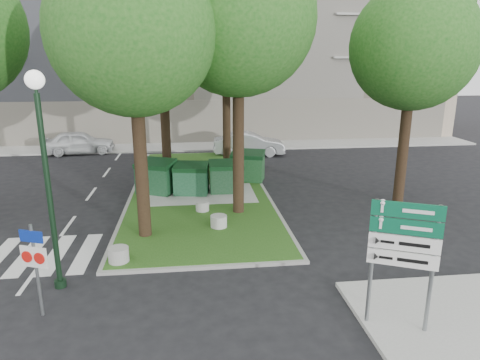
{
  "coord_description": "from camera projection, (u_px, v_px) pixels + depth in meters",
  "views": [
    {
      "loc": [
        0.16,
        -11.64,
        5.99
      ],
      "look_at": [
        1.82,
        2.48,
        2.0
      ],
      "focal_mm": 32.0,
      "sensor_mm": 36.0,
      "label": 1
    }
  ],
  "objects": [
    {
      "name": "bollard_left",
      "position": [
        119.0,
        255.0,
        12.88
      ],
      "size": [
        0.62,
        0.62,
        0.44
      ],
      "primitive_type": "cylinder",
      "color": "#999894",
      "rests_on": "median_island"
    },
    {
      "name": "ground",
      "position": [
        189.0,
        269.0,
        12.73
      ],
      "size": [
        120.0,
        120.0,
        0.0
      ],
      "primitive_type": "plane",
      "color": "black",
      "rests_on": "ground"
    },
    {
      "name": "dumpster_d",
      "position": [
        248.0,
        166.0,
        21.56
      ],
      "size": [
        1.9,
        1.58,
        1.53
      ],
      "rotation": [
        0.0,
        0.0,
        -0.3
      ],
      "color": "#133E1A",
      "rests_on": "median_island"
    },
    {
      "name": "building_sidewalk",
      "position": [
        188.0,
        147.0,
        30.4
      ],
      "size": [
        42.0,
        3.0,
        0.12
      ],
      "primitive_type": "cube",
      "color": "#999993",
      "rests_on": "ground"
    },
    {
      "name": "bollard_mid",
      "position": [
        202.0,
        206.0,
        17.27
      ],
      "size": [
        0.54,
        0.54,
        0.38
      ],
      "primitive_type": "cylinder",
      "color": "#989793",
      "rests_on": "median_island"
    },
    {
      "name": "sidewalk_corner",
      "position": [
        466.0,
        320.0,
        10.1
      ],
      "size": [
        5.0,
        4.0,
        0.12
      ],
      "primitive_type": "cube",
      "color": "#999993",
      "rests_on": "ground"
    },
    {
      "name": "tree_median_near_right",
      "position": [
        241.0,
        2.0,
        15.17
      ],
      "size": [
        5.6,
        5.6,
        11.46
      ],
      "color": "black",
      "rests_on": "ground"
    },
    {
      "name": "traffic_sign_pole",
      "position": [
        35.0,
        258.0,
        10.01
      ],
      "size": [
        0.67,
        0.3,
        2.36
      ],
      "rotation": [
        0.0,
        0.0,
        -0.38
      ],
      "color": "slate",
      "rests_on": "ground"
    },
    {
      "name": "bollard_right",
      "position": [
        219.0,
        221.0,
        15.57
      ],
      "size": [
        0.6,
        0.6,
        0.43
      ],
      "primitive_type": "cylinder",
      "color": "#A6A7A1",
      "rests_on": "median_island"
    },
    {
      "name": "car_white",
      "position": [
        79.0,
        142.0,
        28.24
      ],
      "size": [
        4.71,
        2.41,
        1.54
      ],
      "primitive_type": "imported",
      "rotation": [
        0.0,
        0.0,
        1.71
      ],
      "color": "silver",
      "rests_on": "ground"
    },
    {
      "name": "litter_bin",
      "position": [
        243.0,
        159.0,
        24.64
      ],
      "size": [
        0.43,
        0.43,
        0.76
      ],
      "primitive_type": "cylinder",
      "color": "yellow",
      "rests_on": "median_island"
    },
    {
      "name": "car_silver",
      "position": [
        249.0,
        144.0,
        27.79
      ],
      "size": [
        4.71,
        1.98,
        1.51
      ],
      "primitive_type": "imported",
      "rotation": [
        0.0,
        0.0,
        1.49
      ],
      "color": "#A1A5A9",
      "rests_on": "ground"
    },
    {
      "name": "dumpster_c",
      "position": [
        226.0,
        177.0,
        19.67
      ],
      "size": [
        1.56,
        1.09,
        1.45
      ],
      "rotation": [
        0.0,
        0.0,
        -0.0
      ],
      "color": "black",
      "rests_on": "median_island"
    },
    {
      "name": "tree_median_mid",
      "position": [
        163.0,
        38.0,
        19.41
      ],
      "size": [
        4.8,
        4.8,
        9.99
      ],
      "color": "black",
      "rests_on": "ground"
    },
    {
      "name": "tree_median_far",
      "position": [
        227.0,
        14.0,
        22.27
      ],
      "size": [
        5.8,
        5.8,
        11.93
      ],
      "color": "black",
      "rests_on": "ground"
    },
    {
      "name": "tree_median_near_left",
      "position": [
        135.0,
        15.0,
        13.04
      ],
      "size": [
        5.2,
        5.2,
        10.53
      ],
      "color": "black",
      "rests_on": "ground"
    },
    {
      "name": "zebra_crossing",
      "position": [
        72.0,
        253.0,
        13.74
      ],
      "size": [
        5.0,
        3.0,
        0.01
      ],
      "primitive_type": "cube",
      "color": "silver",
      "rests_on": "ground"
    },
    {
      "name": "apartment_building",
      "position": [
        185.0,
        35.0,
        35.43
      ],
      "size": [
        41.0,
        12.0,
        16.0
      ],
      "primitive_type": "cube",
      "color": "tan",
      "rests_on": "ground"
    },
    {
      "name": "directional_sign",
      "position": [
        404.0,
        246.0,
        9.29
      ],
      "size": [
        1.37,
        0.67,
        2.98
      ],
      "rotation": [
        0.0,
        0.0,
        -0.43
      ],
      "color": "slate",
      "rests_on": "sidewalk_corner"
    },
    {
      "name": "median_kerb",
      "position": [
        199.0,
        189.0,
        20.42
      ],
      "size": [
        6.3,
        16.3,
        0.1
      ],
      "primitive_type": "cube",
      "color": "gray",
      "rests_on": "ground"
    },
    {
      "name": "dumpster_b",
      "position": [
        191.0,
        179.0,
        19.35
      ],
      "size": [
        1.7,
        1.33,
        1.43
      ],
      "rotation": [
        0.0,
        0.0,
        -0.17
      ],
      "color": "#134225",
      "rests_on": "median_island"
    },
    {
      "name": "street_lamp",
      "position": [
        45.0,
        158.0,
        10.74
      ],
      "size": [
        0.46,
        0.46,
        5.77
      ],
      "color": "black",
      "rests_on": "ground"
    },
    {
      "name": "dumpster_a",
      "position": [
        156.0,
        177.0,
        19.51
      ],
      "size": [
        2.0,
        1.75,
        1.55
      ],
      "rotation": [
        0.0,
        0.0,
        -0.43
      ],
      "color": "#0F371B",
      "rests_on": "median_island"
    },
    {
      "name": "median_island",
      "position": [
        199.0,
        189.0,
        20.42
      ],
      "size": [
        6.0,
        16.0,
        0.12
      ],
      "primitive_type": "cube",
      "color": "#214E16",
      "rests_on": "ground"
    },
    {
      "name": "tree_street_right",
      "position": [
        416.0,
        34.0,
        16.71
      ],
      "size": [
        5.0,
        5.0,
        10.06
      ],
      "color": "black",
      "rests_on": "ground"
    }
  ]
}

